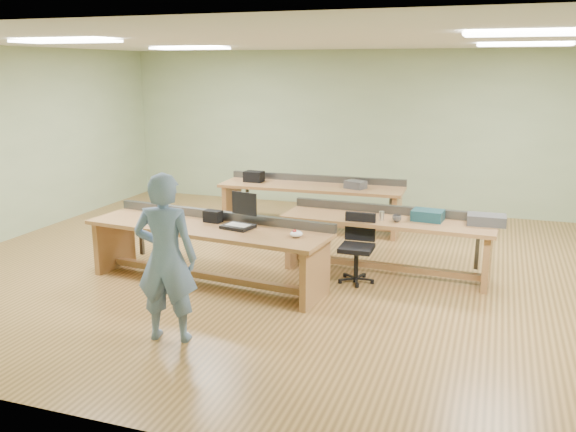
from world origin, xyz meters
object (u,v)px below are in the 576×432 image
object	(u,v)px
workbench_back	(312,196)
mug	(397,218)
person	(166,258)
parts_bin_grey	(486,220)
workbench_mid	(387,233)
laptop_base	(238,227)
parts_bin_teal	(428,215)
drinks_can	(382,216)
workbench_front	(208,240)
task_chair	(357,257)
camera_bag	(213,216)

from	to	relation	value
workbench_back	mug	xyz separation A→B (m)	(1.76, -2.05, 0.23)
person	parts_bin_grey	world-z (taller)	person
workbench_mid	mug	distance (m)	0.31
parts_bin_grey	mug	world-z (taller)	parts_bin_grey
laptop_base	parts_bin_teal	world-z (taller)	parts_bin_teal
workbench_mid	drinks_can	world-z (taller)	drinks_can
workbench_front	person	bearing A→B (deg)	-71.48
parts_bin_teal	laptop_base	bearing A→B (deg)	-151.72
task_chair	parts_bin_grey	size ratio (longest dim) A/B	1.85
workbench_mid	laptop_base	world-z (taller)	workbench_mid
laptop_base	camera_bag	xyz separation A→B (m)	(-0.42, 0.18, 0.06)
workbench_front	laptop_base	xyz separation A→B (m)	(0.41, 0.01, 0.21)
mug	workbench_mid	bearing A→B (deg)	132.70
workbench_front	drinks_can	xyz separation A→B (m)	(2.01, 0.97, 0.25)
workbench_front	parts_bin_teal	bearing A→B (deg)	30.68
workbench_mid	person	distance (m)	3.25
workbench_back	person	world-z (taller)	person
workbench_mid	parts_bin_teal	size ratio (longest dim) A/B	7.14
workbench_mid	drinks_can	distance (m)	0.30
workbench_back	camera_bag	xyz separation A→B (m)	(-0.46, -2.83, 0.26)
camera_bag	task_chair	world-z (taller)	camera_bag
workbench_back	mug	distance (m)	2.71
workbench_mid	task_chair	size ratio (longest dim) A/B	3.20
workbench_back	mug	world-z (taller)	workbench_back
mug	drinks_can	size ratio (longest dim) A/B	0.93
camera_bag	drinks_can	world-z (taller)	camera_bag
workbench_front	task_chair	distance (m)	1.90
mug	task_chair	bearing A→B (deg)	-146.20
workbench_back	parts_bin_grey	size ratio (longest dim) A/B	6.60
workbench_back	mug	size ratio (longest dim) A/B	27.53
workbench_mid	parts_bin_teal	xyz separation A→B (m)	(0.50, 0.06, 0.26)
parts_bin_grey	drinks_can	size ratio (longest dim) A/B	3.88
laptop_base	workbench_mid	bearing A→B (deg)	45.49
workbench_mid	laptop_base	distance (m)	2.00
laptop_base	camera_bag	world-z (taller)	camera_bag
workbench_back	workbench_mid	bearing A→B (deg)	-51.46
laptop_base	mug	size ratio (longest dim) A/B	3.20
workbench_front	task_chair	xyz separation A→B (m)	(1.77, 0.67, -0.24)
parts_bin_teal	workbench_mid	bearing A→B (deg)	-173.00
workbench_front	mug	bearing A→B (deg)	29.75
workbench_front	mug	distance (m)	2.42
workbench_mid	person	size ratio (longest dim) A/B	1.63
drinks_can	person	bearing A→B (deg)	-122.34
laptop_base	drinks_can	world-z (taller)	drinks_can
person	task_chair	world-z (taller)	person
workbench_back	laptop_base	bearing A→B (deg)	-92.70
camera_bag	parts_bin_grey	xyz separation A→B (m)	(3.31, 1.00, -0.01)
workbench_back	parts_bin_teal	distance (m)	2.82
person	camera_bag	bearing A→B (deg)	-89.15
mug	workbench_back	bearing A→B (deg)	130.64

